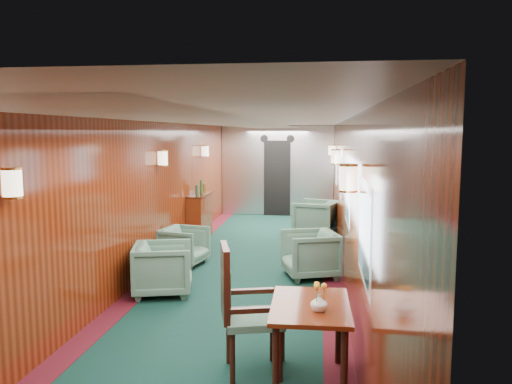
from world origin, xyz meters
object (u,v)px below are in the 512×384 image
(armchair_left_far, at_px, (184,246))
(side_chair, at_px, (241,305))
(dining_table, at_px, (310,317))
(armchair_left_near, at_px, (163,269))
(armchair_right_far, at_px, (316,218))
(credenza, at_px, (200,216))
(armchair_right_near, at_px, (310,254))

(armchair_left_far, bearing_deg, side_chair, -144.45)
(dining_table, xyz_separation_m, armchair_left_near, (-2.06, 2.22, -0.25))
(armchair_left_near, xyz_separation_m, armchair_right_far, (2.04, 4.12, 0.03))
(armchair_left_near, xyz_separation_m, armchair_left_far, (-0.13, 1.53, -0.04))
(credenza, bearing_deg, armchair_left_near, -84.26)
(side_chair, distance_m, armchair_left_far, 3.98)
(dining_table, distance_m, credenza, 6.27)
(dining_table, xyz_separation_m, armchair_right_near, (-0.07, 3.30, -0.25))
(credenza, distance_m, armchair_left_near, 3.58)
(credenza, distance_m, armchair_right_near, 3.42)
(armchair_left_far, relative_size, armchair_right_near, 0.89)
(dining_table, height_order, side_chair, side_chair)
(armchair_right_near, bearing_deg, armchair_left_far, -120.03)
(side_chair, distance_m, armchair_right_far, 6.27)
(dining_table, relative_size, armchair_right_near, 1.25)
(armchair_right_far, bearing_deg, side_chair, 11.13)
(armchair_right_near, xyz_separation_m, armchair_right_far, (0.06, 3.05, 0.03))
(side_chair, distance_m, credenza, 5.95)
(credenza, height_order, armchair_right_far, credenza)
(dining_table, bearing_deg, armchair_left_far, 119.18)
(armchair_left_near, height_order, armchair_left_far, armchair_left_near)
(side_chair, height_order, credenza, credenza)
(side_chair, bearing_deg, armchair_left_far, 98.13)
(dining_table, relative_size, armchair_left_far, 1.40)
(armchair_left_far, xyz_separation_m, armchair_right_near, (2.12, -0.45, 0.04))
(armchair_left_near, bearing_deg, armchair_right_near, -75.75)
(armchair_right_far, bearing_deg, armchair_left_far, -23.16)
(armchair_left_near, relative_size, armchair_left_far, 1.12)
(dining_table, relative_size, side_chair, 0.81)
(armchair_right_near, bearing_deg, side_chair, -27.97)
(armchair_left_far, height_order, armchair_right_near, armchair_right_near)
(dining_table, xyz_separation_m, credenza, (-2.42, 5.78, -0.13))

